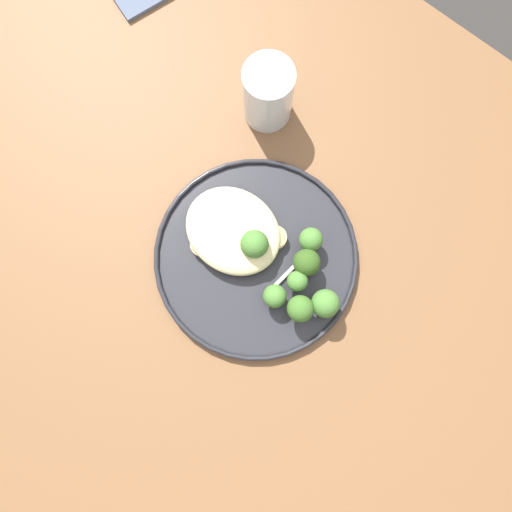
% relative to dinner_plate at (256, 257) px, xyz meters
% --- Properties ---
extents(ground, '(6.00, 6.00, 0.00)m').
position_rel_dinner_plate_xyz_m(ground, '(0.02, 0.02, -0.75)').
color(ground, '#2D2B28').
extents(wooden_dining_table, '(1.40, 1.00, 0.74)m').
position_rel_dinner_plate_xyz_m(wooden_dining_table, '(0.02, 0.02, -0.09)').
color(wooden_dining_table, brown).
rests_on(wooden_dining_table, ground).
extents(dinner_plate, '(0.29, 0.29, 0.02)m').
position_rel_dinner_plate_xyz_m(dinner_plate, '(0.00, 0.00, 0.00)').
color(dinner_plate, '#232328').
rests_on(dinner_plate, wooden_dining_table).
extents(noodle_bed, '(0.14, 0.12, 0.04)m').
position_rel_dinner_plate_xyz_m(noodle_bed, '(0.05, -0.01, 0.02)').
color(noodle_bed, beige).
rests_on(noodle_bed, dinner_plate).
extents(seared_scallop_right_edge, '(0.03, 0.03, 0.01)m').
position_rel_dinner_plate_xyz_m(seared_scallop_right_edge, '(0.07, 0.03, 0.01)').
color(seared_scallop_right_edge, '#DBB77A').
rests_on(seared_scallop_right_edge, dinner_plate).
extents(seared_scallop_tiny_bay, '(0.02, 0.02, 0.02)m').
position_rel_dinner_plate_xyz_m(seared_scallop_tiny_bay, '(0.01, -0.00, 0.01)').
color(seared_scallop_tiny_bay, '#E5C689').
rests_on(seared_scallop_tiny_bay, dinner_plate).
extents(seared_scallop_left_edge, '(0.03, 0.03, 0.01)m').
position_rel_dinner_plate_xyz_m(seared_scallop_left_edge, '(0.06, -0.02, 0.01)').
color(seared_scallop_left_edge, '#E5C689').
rests_on(seared_scallop_left_edge, dinner_plate).
extents(seared_scallop_center_golden, '(0.03, 0.03, 0.01)m').
position_rel_dinner_plate_xyz_m(seared_scallop_center_golden, '(-0.00, -0.04, 0.01)').
color(seared_scallop_center_golden, '#E5C689').
rests_on(seared_scallop_center_golden, dinner_plate).
extents(broccoli_floret_near_rim, '(0.03, 0.03, 0.04)m').
position_rel_dinner_plate_xyz_m(broccoli_floret_near_rim, '(-0.07, -0.01, 0.03)').
color(broccoli_floret_near_rim, '#89A356').
rests_on(broccoli_floret_near_rim, dinner_plate).
extents(broccoli_floret_front_edge, '(0.03, 0.03, 0.04)m').
position_rel_dinner_plate_xyz_m(broccoli_floret_front_edge, '(-0.06, 0.03, 0.03)').
color(broccoli_floret_front_edge, '#7A994C').
rests_on(broccoli_floret_front_edge, dinner_plate).
extents(broccoli_floret_rear_charred, '(0.04, 0.04, 0.06)m').
position_rel_dinner_plate_xyz_m(broccoli_floret_rear_charred, '(-0.11, -0.00, 0.04)').
color(broccoli_floret_rear_charred, '#89A356').
rests_on(broccoli_floret_rear_charred, dinner_plate).
extents(broccoli_floret_left_leaning, '(0.03, 0.03, 0.05)m').
position_rel_dinner_plate_xyz_m(broccoli_floret_left_leaning, '(-0.05, -0.06, 0.03)').
color(broccoli_floret_left_leaning, '#7A994C').
rests_on(broccoli_floret_left_leaning, dinner_plate).
extents(broccoli_floret_small_sprig, '(0.04, 0.04, 0.06)m').
position_rel_dinner_plate_xyz_m(broccoli_floret_small_sprig, '(0.01, -0.01, 0.04)').
color(broccoli_floret_small_sprig, '#89A356').
rests_on(broccoli_floret_small_sprig, dinner_plate).
extents(broccoli_floret_center_pile, '(0.04, 0.04, 0.06)m').
position_rel_dinner_plate_xyz_m(broccoli_floret_center_pile, '(-0.09, 0.02, 0.04)').
color(broccoli_floret_center_pile, '#7A994C').
rests_on(broccoli_floret_center_pile, dinner_plate).
extents(broccoli_floret_right_tilted, '(0.04, 0.04, 0.05)m').
position_rel_dinner_plate_xyz_m(broccoli_floret_right_tilted, '(-0.06, -0.03, 0.03)').
color(broccoli_floret_right_tilted, '#89A356').
rests_on(broccoli_floret_right_tilted, dinner_plate).
extents(onion_sliver_pale_crescent, '(0.02, 0.04, 0.00)m').
position_rel_dinner_plate_xyz_m(onion_sliver_pale_crescent, '(-0.06, -0.04, 0.01)').
color(onion_sliver_pale_crescent, silver).
rests_on(onion_sliver_pale_crescent, dinner_plate).
extents(onion_sliver_short_strip, '(0.01, 0.06, 0.00)m').
position_rel_dinner_plate_xyz_m(onion_sliver_short_strip, '(-0.05, 0.00, 0.01)').
color(onion_sliver_short_strip, silver).
rests_on(onion_sliver_short_strip, dinner_plate).
extents(water_glass, '(0.07, 0.07, 0.11)m').
position_rel_dinner_plate_xyz_m(water_glass, '(0.13, -0.19, 0.04)').
color(water_glass, silver).
rests_on(water_glass, wooden_dining_table).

